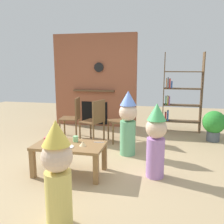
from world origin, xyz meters
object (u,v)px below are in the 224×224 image
bookshelf (179,95)px  potted_plant_tall (214,124)px  paper_cup_near_left (76,139)px  child_with_cone_hat (58,172)px  birthday_cake_slice (83,144)px  dining_chair_right (123,118)px  dining_chair_middle (95,119)px  dining_chair_left (74,115)px  paper_cup_near_right (60,140)px  paper_plate_front (67,147)px  child_by_the_chairs (128,121)px  coffee_table (70,149)px  child_in_pink (156,139)px  paper_cup_center (46,140)px  paper_plate_rear (58,140)px

bookshelf → potted_plant_tall: (0.70, -0.67, -0.51)m
paper_cup_near_left → child_with_cone_hat: size_ratio=0.08×
bookshelf → birthday_cake_slice: bearing=-117.9°
dining_chair_right → child_with_cone_hat: bearing=58.4°
dining_chair_middle → potted_plant_tall: (2.43, 0.63, -0.13)m
dining_chair_left → paper_cup_near_right: bearing=97.0°
paper_plate_front → child_by_the_chairs: (0.71, 1.09, 0.15)m
bookshelf → child_by_the_chairs: bookshelf is taller
paper_cup_near_right → child_with_cone_hat: 1.26m
coffee_table → dining_chair_right: (0.51, 1.73, 0.14)m
child_in_pink → dining_chair_right: size_ratio=1.20×
birthday_cake_slice → child_with_cone_hat: bearing=-83.3°
paper_cup_near_right → paper_cup_near_left: bearing=35.1°
paper_cup_center → birthday_cake_slice: paper_cup_center is taller
paper_plate_front → dining_chair_right: 1.93m
coffee_table → paper_plate_rear: 0.30m
paper_cup_near_right → paper_cup_center: size_ratio=1.18×
birthday_cake_slice → potted_plant_tall: bearing=44.4°
child_in_pink → paper_cup_center: bearing=-1.5°
birthday_cake_slice → child_with_cone_hat: child_with_cone_hat is taller
child_with_cone_hat → dining_chair_middle: child_with_cone_hat is taller
birthday_cake_slice → bookshelf: bearing=62.1°
paper_cup_center → paper_plate_front: size_ratio=0.44×
birthday_cake_slice → dining_chair_left: size_ratio=0.11×
child_in_pink → dining_chair_left: child_in_pink is taller
paper_cup_center → dining_chair_right: dining_chair_right is taller
coffee_table → dining_chair_left: size_ratio=1.14×
paper_cup_near_left → potted_plant_tall: potted_plant_tall is taller
child_with_cone_hat → dining_chair_left: bearing=1.2°
paper_cup_near_left → paper_cup_near_right: paper_cup_near_right is taller
paper_cup_near_right → child_with_cone_hat: size_ratio=0.09×
paper_plate_rear → potted_plant_tall: 3.31m
paper_plate_front → dining_chair_middle: dining_chair_middle is taller
bookshelf → child_by_the_chairs: 2.10m
birthday_cake_slice → potted_plant_tall: potted_plant_tall is taller
paper_cup_center → birthday_cake_slice: size_ratio=0.86×
birthday_cake_slice → dining_chair_middle: dining_chair_middle is taller
paper_cup_near_right → dining_chair_middle: 1.50m
paper_plate_front → dining_chair_left: bearing=107.9°
birthday_cake_slice → child_with_cone_hat: size_ratio=0.09×
paper_plate_rear → birthday_cake_slice: birthday_cake_slice is taller
coffee_table → birthday_cake_slice: birthday_cake_slice is taller
child_by_the_chairs → dining_chair_right: size_ratio=1.29×
coffee_table → paper_cup_near_right: paper_cup_near_right is taller
dining_chair_right → paper_cup_near_left: bearing=45.4°
paper_cup_near_right → child_in_pink: size_ratio=0.09×
paper_cup_near_left → paper_plate_rear: size_ratio=0.40×
child_with_cone_hat → child_by_the_chairs: (0.38, 2.12, 0.04)m
paper_plate_front → birthday_cake_slice: size_ratio=1.94×
child_with_cone_hat → paper_plate_rear: bearing=7.7°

